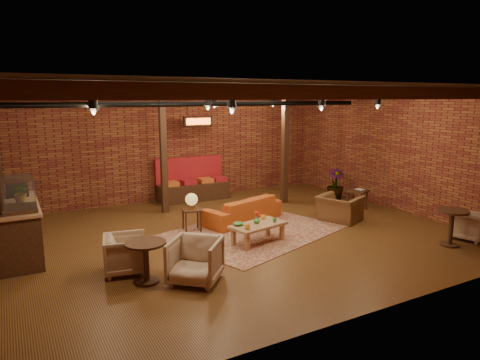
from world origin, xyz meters
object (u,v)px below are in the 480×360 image
side_table_book (357,192)px  armchair_right (340,204)px  armchair_a (126,252)px  armchair_far (469,225)px  coffee_table (257,226)px  side_table_lamp (192,202)px  plant_tall (337,154)px  round_table_left (146,255)px  round_table_right (451,222)px  armchair_b (195,258)px  sofa (242,209)px

side_table_book → armchair_right: bearing=-152.7°
armchair_a → armchair_far: armchair_a is taller
coffee_table → armchair_right: size_ratio=1.34×
side_table_lamp → plant_tall: bearing=10.0°
armchair_far → plant_tall: 4.41m
side_table_lamp → round_table_left: side_table_lamp is taller
coffee_table → round_table_right: round_table_right is taller
coffee_table → round_table_left: (-2.61, -0.80, 0.10)m
armchair_b → armchair_far: 6.06m
sofa → armchair_b: armchair_b is taller
armchair_a → plant_tall: 7.42m
round_table_left → side_table_lamp: bearing=52.3°
side_table_book → plant_tall: 1.58m
armchair_b → sofa: bearing=90.3°
armchair_b → round_table_right: armchair_b is taller
round_table_left → sofa: bearing=37.1°
armchair_right → armchair_far: bearing=-170.1°
sofa → round_table_right: bearing=112.0°
armchair_b → plant_tall: size_ratio=0.30×
side_table_book → sofa: bearing=171.0°
sofa → armchair_a: bearing=11.2°
round_table_right → round_table_left: bearing=168.3°
side_table_lamp → armchair_far: side_table_lamp is taller
coffee_table → armchair_far: coffee_table is taller
armchair_right → sofa: bearing=40.5°
sofa → side_table_book: size_ratio=3.27×
sofa → side_table_lamp: side_table_lamp is taller
coffee_table → side_table_lamp: 1.70m
side_table_lamp → armchair_right: (3.51, -0.99, -0.25)m
armchair_a → round_table_right: round_table_right is taller
round_table_right → plant_tall: size_ratio=0.28×
side_table_lamp → armchair_a: size_ratio=1.20×
coffee_table → round_table_right: bearing=-31.1°
round_table_left → armchair_a: armchair_a is taller
armchair_b → armchair_right: 4.78m
round_table_left → coffee_table: bearing=17.1°
side_table_lamp → plant_tall: plant_tall is taller
coffee_table → plant_tall: 4.81m
side_table_book → round_table_right: (-0.37, -3.07, 0.00)m
side_table_book → armchair_far: bearing=-83.5°
round_table_left → plant_tall: (6.72, 3.10, 0.89)m
round_table_left → armchair_far: round_table_left is taller
round_table_right → side_table_book: bearing=83.2°
side_table_book → plant_tall: bearing=75.0°
side_table_lamp → armchair_far: size_ratio=1.37×
plant_tall → side_table_lamp: bearing=-170.0°
armchair_far → round_table_left: bearing=153.3°
armchair_a → armchair_right: (5.41, 0.64, 0.05)m
armchair_right → round_table_left: bearing=81.4°
round_table_right → armchair_far: bearing=4.7°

